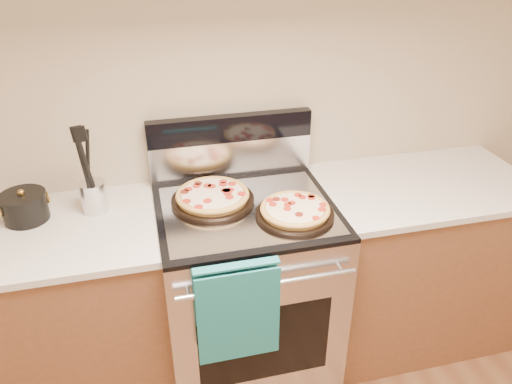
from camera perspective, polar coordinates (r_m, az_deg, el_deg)
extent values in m
plane|color=tan|center=(2.27, -3.29, 12.12)|extent=(4.00, 0.00, 4.00)
cube|color=#B7B7BC|center=(2.41, -1.06, -11.35)|extent=(0.76, 0.68, 0.90)
cube|color=black|center=(2.17, 1.01, -16.96)|extent=(0.56, 0.01, 0.40)
cube|color=black|center=(2.14, -1.17, -1.97)|extent=(0.76, 0.68, 0.02)
cube|color=silver|center=(2.36, -2.87, 3.93)|extent=(0.76, 0.06, 0.18)
cube|color=black|center=(2.30, -2.96, 7.31)|extent=(0.76, 0.06, 0.12)
cylinder|color=silver|center=(1.90, 1.41, -10.53)|extent=(0.70, 0.03, 0.03)
cube|color=gray|center=(2.11, -0.99, -2.08)|extent=(0.70, 0.55, 0.01)
cube|color=brown|center=(2.45, -22.29, -13.48)|extent=(1.00, 0.62, 0.88)
cube|color=beige|center=(2.19, -24.52, -4.61)|extent=(1.02, 0.64, 0.03)
cube|color=brown|center=(2.72, 17.33, -7.71)|extent=(1.00, 0.62, 0.88)
cube|color=beige|center=(2.49, 18.87, 0.72)|extent=(1.02, 0.64, 0.03)
cylinder|color=silver|center=(2.20, -18.05, -0.50)|extent=(0.14, 0.14, 0.14)
cylinder|color=black|center=(2.25, -24.88, -1.66)|extent=(0.23, 0.23, 0.11)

